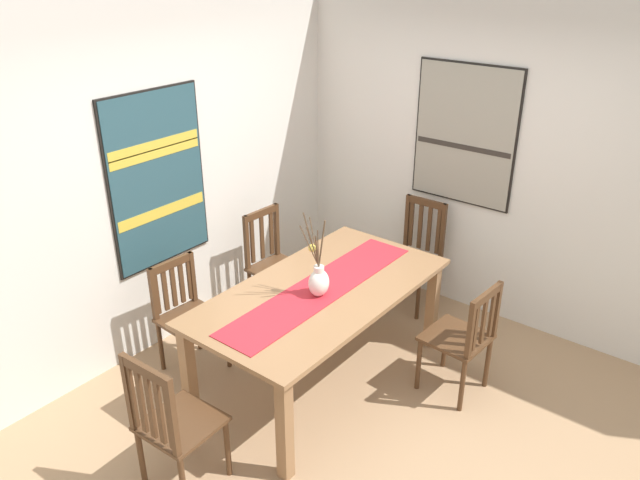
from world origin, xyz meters
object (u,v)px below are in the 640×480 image
at_px(chair_4, 463,337).
at_px(chair_2, 416,253).
at_px(chair_3, 187,313).
at_px(painting_on_back_wall, 157,179).
at_px(chair_1, 171,422).
at_px(centerpiece_vase, 318,280).
at_px(chair_0, 274,263).
at_px(painting_on_side_wall, 465,135).
at_px(dining_table, 321,301).

bearing_deg(chair_4, chair_2, 45.31).
bearing_deg(chair_3, painting_on_back_wall, 65.12).
bearing_deg(chair_1, chair_3, 45.48).
bearing_deg(centerpiece_vase, chair_1, 176.94).
distance_m(chair_3, chair_4, 2.04).
height_order(chair_0, painting_on_side_wall, painting_on_side_wall).
height_order(chair_2, painting_on_back_wall, painting_on_back_wall).
distance_m(chair_2, painting_on_side_wall, 1.12).
bearing_deg(chair_4, dining_table, 119.89).
height_order(dining_table, painting_on_back_wall, painting_on_back_wall).
relative_size(chair_2, chair_3, 1.11).
bearing_deg(chair_3, dining_table, -60.76).
bearing_deg(painting_on_back_wall, chair_2, -37.66).
distance_m(chair_1, painting_on_side_wall, 3.20).
distance_m(dining_table, painting_on_side_wall, 1.89).
bearing_deg(painting_on_back_wall, centerpiece_vase, -81.31).
height_order(chair_3, chair_4, chair_4).
bearing_deg(dining_table, painting_on_side_wall, -7.18).
distance_m(chair_0, chair_1, 2.06).
distance_m(centerpiece_vase, chair_4, 1.11).
bearing_deg(painting_on_side_wall, chair_2, 136.10).
bearing_deg(chair_1, dining_table, -1.07).
distance_m(painting_on_back_wall, painting_on_side_wall, 2.49).
bearing_deg(chair_0, chair_3, -178.59).
bearing_deg(painting_on_side_wall, chair_3, 152.89).
distance_m(chair_0, chair_3, 1.00).
bearing_deg(dining_table, chair_2, 1.15).
relative_size(dining_table, chair_1, 2.01).
bearing_deg(chair_1, chair_2, 0.06).
distance_m(chair_1, painting_on_back_wall, 1.91).
distance_m(chair_1, chair_2, 2.76).
height_order(chair_4, painting_on_back_wall, painting_on_back_wall).
relative_size(painting_on_back_wall, painting_on_side_wall, 1.16).
relative_size(chair_3, painting_on_side_wall, 0.75).
relative_size(chair_1, chair_4, 1.09).
xyz_separation_m(dining_table, chair_2, (1.41, 0.03, -0.18)).
distance_m(chair_1, chair_4, 2.07).
relative_size(chair_1, chair_3, 1.11).
bearing_deg(painting_on_side_wall, painting_on_back_wall, 141.49).
bearing_deg(chair_4, painting_on_side_wall, 30.45).
distance_m(chair_0, chair_4, 1.80).
xyz_separation_m(chair_0, painting_on_side_wall, (1.15, -1.13, 1.08)).
height_order(centerpiece_vase, painting_on_side_wall, painting_on_side_wall).
height_order(centerpiece_vase, chair_0, centerpiece_vase).
xyz_separation_m(chair_2, painting_on_side_wall, (0.25, -0.24, 1.07)).
relative_size(chair_0, chair_1, 0.97).
distance_m(centerpiece_vase, chair_2, 1.54).
distance_m(chair_3, painting_on_side_wall, 2.65).
bearing_deg(dining_table, chair_4, -60.11).
height_order(chair_1, chair_2, same).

